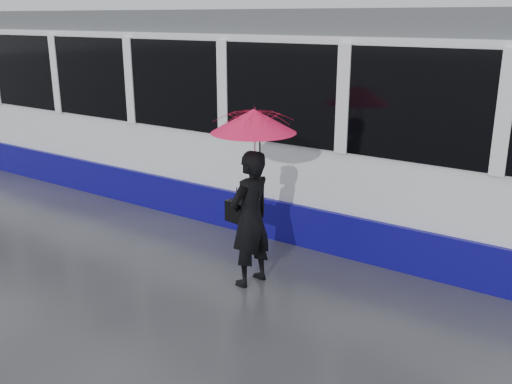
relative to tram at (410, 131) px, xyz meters
The scene contains 6 objects.
ground 3.27m from the tram, 117.82° to the right, with size 90.00×90.00×0.00m, color #2E2E33.
rails 2.10m from the tram, behind, with size 34.00×1.51×0.02m.
tram is the anchor object (origin of this frame).
woman 2.94m from the tram, 110.44° to the right, with size 0.63×0.41×1.72m, color black.
umbrella 2.83m from the tram, 109.49° to the right, with size 1.15×1.15×1.16m.
handbag 2.99m from the tram, 114.65° to the right, with size 0.32×0.18×0.45m.
Camera 1 is at (4.15, -5.55, 3.25)m, focal length 40.00 mm.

